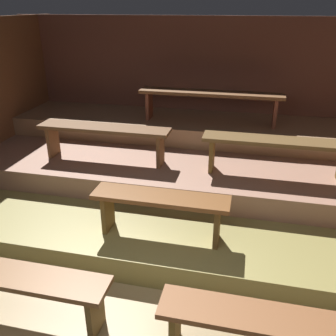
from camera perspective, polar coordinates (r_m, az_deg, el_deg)
name	(u,v)px	position (r m, az deg, el deg)	size (l,w,h in m)	color
ground	(176,229)	(4.66, 1.34, -9.54)	(6.77, 5.56, 0.08)	#90784F
wall_back	(206,91)	(6.39, 5.91, 11.94)	(6.77, 0.06, 2.39)	brown
platform_lower	(186,193)	(5.09, 2.79, -3.96)	(5.97, 3.51, 0.29)	olive
platform_middle	(192,160)	(5.43, 3.84, 1.26)	(5.97, 2.46, 0.29)	#996E59
platform_upper	(199,128)	(5.93, 4.94, 6.22)	(5.97, 1.17, 0.29)	#9B7654
bench_floor_left	(33,286)	(3.43, -20.42, -16.99)	(1.35, 0.33, 0.48)	brown
bench_floor_right	(248,324)	(3.01, 12.38, -22.78)	(1.35, 0.33, 0.48)	brown
bench_lower_center	(161,204)	(3.78, -1.18, -5.72)	(1.43, 0.33, 0.48)	brown
bench_middle_left	(104,133)	(5.00, -10.00, 5.40)	(1.80, 0.33, 0.48)	brown
bench_middle_right	(276,146)	(4.65, 16.63, 3.25)	(1.80, 0.33, 0.48)	brown
bench_upper_center	(210,97)	(5.67, 6.66, 10.97)	(2.18, 0.33, 0.48)	brown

